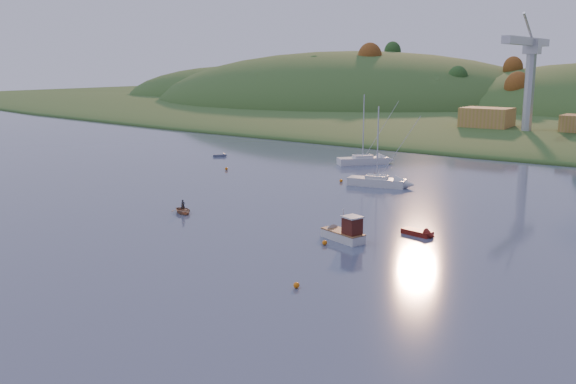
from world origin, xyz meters
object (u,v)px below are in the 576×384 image
Objects in this scene: fishing_boat at (340,232)px; red_tender at (423,234)px; sailboat_near at (363,160)px; sailboat_far at (377,181)px; canoe at (183,211)px; grey_dinghy at (222,155)px.

red_tender is at bearing -118.32° from fishing_boat.
sailboat_near reaches higher than fishing_boat.
sailboat_far reaches higher than canoe.
red_tender is 1.49× the size of grey_dinghy.
sailboat_near is at bearing 137.60° from red_tender.
canoe is 1.20× the size of grey_dinghy.
fishing_boat is 8.71m from red_tender.
sailboat_far is at bearing -50.88° from fishing_boat.
fishing_boat reaches higher than red_tender.
sailboat_far is 39.03m from grey_dinghy.
sailboat_near is 45.15m from canoe.
sailboat_near reaches higher than grey_dinghy.
sailboat_far is (-10.79, 27.50, -0.07)m from fishing_boat.
fishing_boat is 29.54m from sailboat_far.
sailboat_far reaches higher than fishing_boat.
fishing_boat is at bearing -59.38° from canoe.
canoe is at bearing -100.61° from grey_dinghy.
sailboat_near is at bearing 112.66° from sailboat_far.
grey_dinghy is (-55.04, 30.34, -0.06)m from red_tender.
fishing_boat is at bearing -81.35° from sailboat_far.
sailboat_far is at bearing 138.88° from red_tender.
sailboat_near is 20.09m from sailboat_far.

